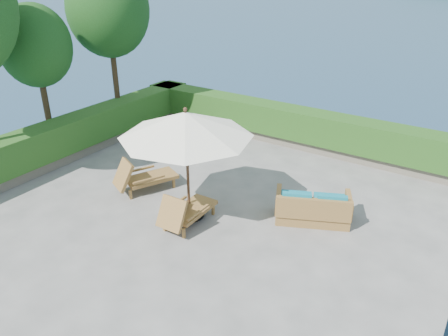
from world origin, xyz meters
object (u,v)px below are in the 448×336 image
Objects in this scene: side_table at (178,207)px; wicker_loveseat at (313,209)px; lounge_right at (185,211)px; patio_umbrella at (186,126)px; lounge_left at (142,177)px.

wicker_loveseat is (2.78, 1.89, -0.06)m from side_table.
wicker_loveseat is at bearing 36.08° from lounge_right.
side_table is (-0.05, -0.40, -2.04)m from patio_umbrella.
patio_umbrella reaches higher than lounge_right.
patio_umbrella is 1.94× the size of lounge_left.
wicker_loveseat is at bearing 39.14° from lounge_left.
lounge_left is 0.92× the size of wicker_loveseat.
patio_umbrella is 1.79× the size of wicker_loveseat.
lounge_right is 3.16m from wicker_loveseat.
patio_umbrella is 2.17× the size of lounge_right.
patio_umbrella reaches higher than side_table.
patio_umbrella is 6.05× the size of side_table.
side_table is at bearing 3.66° from lounge_left.
lounge_left reaches higher than wicker_loveseat.
patio_umbrella reaches higher than lounge_left.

